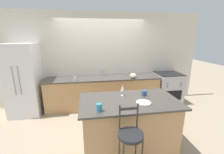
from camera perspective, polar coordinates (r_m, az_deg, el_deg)
name	(u,v)px	position (r m, az deg, el deg)	size (l,w,h in m)	color
ground_plane	(105,112)	(4.26, -2.63, -13.15)	(18.00, 18.00, 0.00)	tan
wall_back	(102,59)	(4.52, -3.91, 6.67)	(6.00, 0.07, 2.70)	beige
back_counter	(103,92)	(4.43, -3.29, -5.61)	(3.23, 0.72, 0.89)	tan
sink_faucet	(102,71)	(4.45, -3.67, 2.34)	(0.02, 0.13, 0.22)	#ADAFB5
kitchen_island	(129,123)	(2.93, 6.35, -16.95)	(1.75, 0.98, 0.93)	tan
refrigerator	(24,80)	(4.51, -30.51, -0.93)	(0.76, 0.80, 1.86)	white
oven_range	(167,88)	(5.00, 20.36, -3.86)	(0.74, 0.71, 0.93)	#B7B7BC
bar_stool_near	(130,142)	(2.27, 6.94, -23.46)	(0.36, 0.36, 1.13)	#332D28
dinner_plate	(144,102)	(2.65, 11.96, -9.43)	(0.26, 0.26, 0.02)	beige
wine_glass	(123,88)	(2.85, 4.07, -4.24)	(0.07, 0.07, 0.21)	white
coffee_mug	(144,93)	(2.93, 12.11, -6.04)	(0.12, 0.08, 0.10)	#335689
tumbler_cup	(99,108)	(2.31, -4.97, -11.51)	(0.08, 0.08, 0.12)	teal
pumpkin_decoration	(133,76)	(4.21, 8.08, 0.53)	(0.18, 0.18, 0.16)	beige
soap_bottle	(75,78)	(4.04, -13.82, -0.40)	(0.05, 0.05, 0.17)	silver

